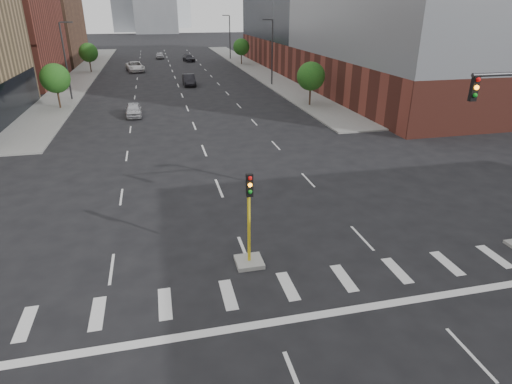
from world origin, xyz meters
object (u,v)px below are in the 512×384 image
object	(u,v)px
car_mid_right	(189,80)
median_traffic_signal	(249,245)
car_deep_right	(189,58)
car_distant	(160,55)
car_near_left	(133,110)
car_far_left	(135,67)

from	to	relation	value
car_mid_right	median_traffic_signal	bearing A→B (deg)	-92.80
car_mid_right	car_deep_right	distance (m)	30.59
car_deep_right	car_distant	world-z (taller)	car_distant
car_distant	median_traffic_signal	bearing A→B (deg)	-87.93
median_traffic_signal	car_mid_right	xyz separation A→B (m)	(1.60, 48.68, -0.19)
median_traffic_signal	car_deep_right	distance (m)	79.27
median_traffic_signal	car_deep_right	world-z (taller)	median_traffic_signal
median_traffic_signal	car_mid_right	distance (m)	48.71
car_mid_right	car_distant	distance (m)	37.54
car_near_left	car_distant	size ratio (longest dim) A/B	0.97
car_far_left	car_distant	bearing A→B (deg)	67.27
car_deep_right	median_traffic_signal	bearing A→B (deg)	-101.19
median_traffic_signal	car_near_left	size ratio (longest dim) A/B	1.07
car_near_left	car_far_left	world-z (taller)	car_far_left
car_near_left	car_far_left	distance (m)	35.31
car_mid_right	car_deep_right	size ratio (longest dim) A/B	1.03
median_traffic_signal	car_far_left	xyz separation A→B (m)	(-6.44, 65.77, -0.13)
car_near_left	car_far_left	bearing A→B (deg)	89.95
car_far_left	car_near_left	bearing A→B (deg)	-98.25
car_mid_right	car_distant	size ratio (longest dim) A/B	1.13
car_far_left	car_distant	size ratio (longest dim) A/B	1.44
car_mid_right	car_distant	world-z (taller)	car_mid_right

